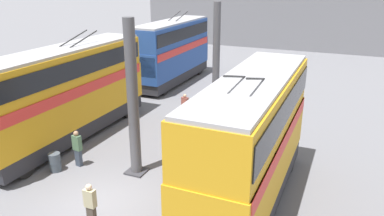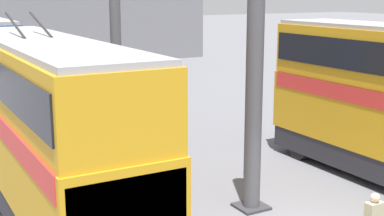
# 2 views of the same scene
# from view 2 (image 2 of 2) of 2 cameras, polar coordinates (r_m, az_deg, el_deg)

# --- Properties ---
(depot_back_wall) EXTENTS (0.50, 36.00, 9.34)m
(depot_back_wall) POSITION_cam_2_polar(r_m,az_deg,el_deg) (46.52, -18.73, 9.66)
(depot_back_wall) COLOR slate
(depot_back_wall) RESTS_ON ground_plane
(support_column_near) EXTENTS (0.89, 0.89, 7.05)m
(support_column_near) POSITION_cam_2_polar(r_m,az_deg,el_deg) (15.23, 6.62, 1.37)
(support_column_near) COLOR #4C4C51
(support_column_near) RESTS_ON ground_plane
(support_column_far) EXTENTS (0.89, 0.89, 7.05)m
(support_column_far) POSITION_cam_2_polar(r_m,az_deg,el_deg) (24.45, -8.08, 5.43)
(support_column_far) COLOR #4C4C51
(support_column_far) RESTS_ON ground_plane
(bus_right_near) EXTENTS (11.36, 2.54, 5.69)m
(bus_right_near) POSITION_cam_2_polar(r_m,az_deg,el_deg) (14.75, -15.29, -1.36)
(bus_right_near) COLOR black
(bus_right_near) RESTS_ON ground_plane
(person_aisle_midway) EXTENTS (0.33, 0.46, 1.66)m
(person_aisle_midway) POSITION_cam_2_polar(r_m,az_deg,el_deg) (21.50, -6.52, -2.32)
(person_aisle_midway) COLOR #384251
(person_aisle_midway) RESTS_ON ground_plane
(person_by_right_row) EXTENTS (0.29, 0.45, 1.80)m
(person_by_right_row) POSITION_cam_2_polar(r_m,az_deg,el_deg) (14.01, -1.91, -9.97)
(person_by_right_row) COLOR #384251
(person_by_right_row) RESTS_ON ground_plane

